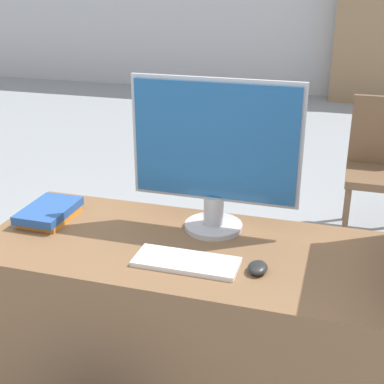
{
  "coord_description": "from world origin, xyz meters",
  "views": [
    {
      "loc": [
        0.48,
        -1.26,
        1.61
      ],
      "look_at": [
        0.03,
        0.27,
        0.95
      ],
      "focal_mm": 50.0,
      "sensor_mm": 36.0,
      "label": 1
    }
  ],
  "objects_px": {
    "book_stack": "(49,213)",
    "far_chair": "(383,161)",
    "monitor": "(215,153)",
    "mouse": "(258,268)",
    "keyboard": "(186,262)"
  },
  "relations": [
    {
      "from": "keyboard",
      "to": "far_chair",
      "type": "height_order",
      "value": "far_chair"
    },
    {
      "from": "keyboard",
      "to": "far_chair",
      "type": "distance_m",
      "value": 2.16
    },
    {
      "from": "book_stack",
      "to": "monitor",
      "type": "bearing_deg",
      "value": 9.23
    },
    {
      "from": "monitor",
      "to": "far_chair",
      "type": "height_order",
      "value": "monitor"
    },
    {
      "from": "keyboard",
      "to": "mouse",
      "type": "relative_size",
      "value": 4.1
    },
    {
      "from": "monitor",
      "to": "mouse",
      "type": "xyz_separation_m",
      "value": [
        0.21,
        -0.26,
        -0.28
      ]
    },
    {
      "from": "mouse",
      "to": "far_chair",
      "type": "height_order",
      "value": "far_chair"
    },
    {
      "from": "mouse",
      "to": "far_chair",
      "type": "bearing_deg",
      "value": 76.96
    },
    {
      "from": "monitor",
      "to": "mouse",
      "type": "distance_m",
      "value": 0.44
    },
    {
      "from": "mouse",
      "to": "far_chair",
      "type": "relative_size",
      "value": 0.09
    },
    {
      "from": "monitor",
      "to": "far_chair",
      "type": "distance_m",
      "value": 1.96
    },
    {
      "from": "mouse",
      "to": "far_chair",
      "type": "distance_m",
      "value": 2.08
    },
    {
      "from": "keyboard",
      "to": "book_stack",
      "type": "distance_m",
      "value": 0.63
    },
    {
      "from": "book_stack",
      "to": "far_chair",
      "type": "distance_m",
      "value": 2.28
    },
    {
      "from": "monitor",
      "to": "keyboard",
      "type": "height_order",
      "value": "monitor"
    }
  ]
}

